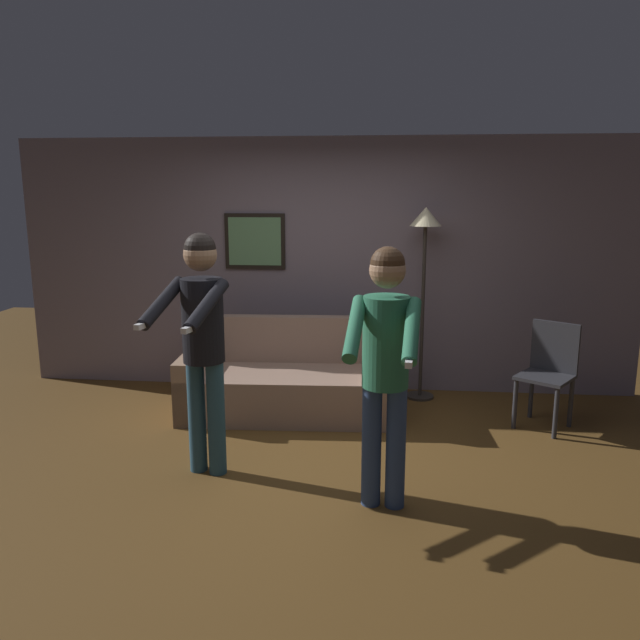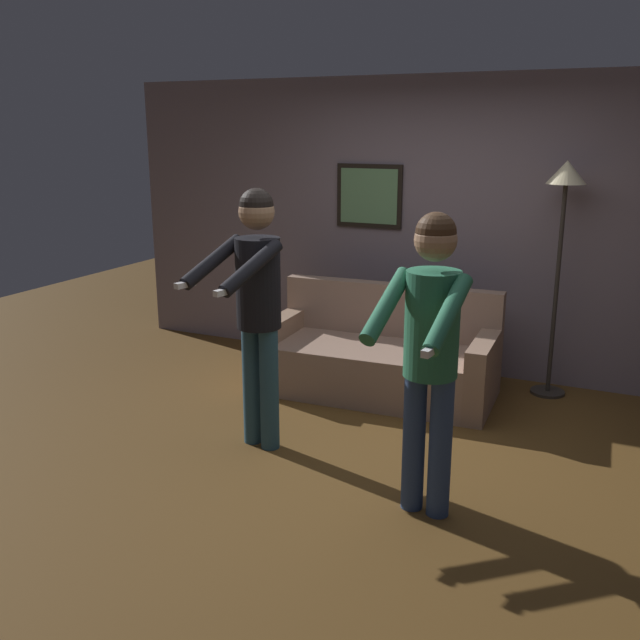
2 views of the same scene
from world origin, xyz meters
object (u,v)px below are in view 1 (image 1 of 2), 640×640
object	(u,v)px
couch	(285,384)
dining_chair_distant	(549,368)
person_standing_right	(385,354)
torchiere_lamp	(425,244)
person_standing_left	(202,330)

from	to	relation	value
couch	dining_chair_distant	size ratio (longest dim) A/B	2.08
couch	person_standing_right	bearing A→B (deg)	-61.78
torchiere_lamp	person_standing_left	world-z (taller)	torchiere_lamp
person_standing_left	torchiere_lamp	bearing A→B (deg)	48.56
couch	person_standing_right	xyz separation A→B (m)	(0.92, -1.71, 0.77)
person_standing_right	dining_chair_distant	bearing A→B (deg)	48.15
torchiere_lamp	dining_chair_distant	distance (m)	1.63
person_standing_left	person_standing_right	distance (m)	1.36
couch	person_standing_left	xyz separation A→B (m)	(-0.39, -1.33, 0.81)
couch	person_standing_left	distance (m)	1.61
couch	dining_chair_distant	world-z (taller)	dining_chair_distant
dining_chair_distant	torchiere_lamp	bearing A→B (deg)	148.74
couch	dining_chair_distant	bearing A→B (deg)	-2.05
couch	person_standing_right	distance (m)	2.09
person_standing_right	torchiere_lamp	bearing A→B (deg)	80.62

